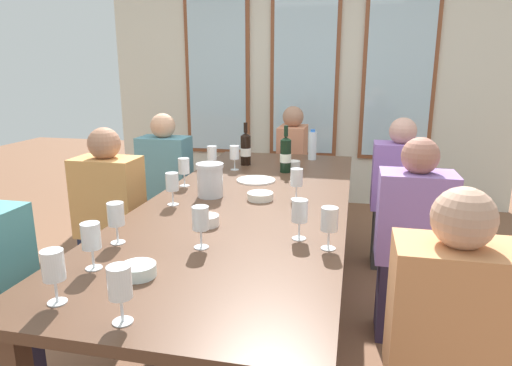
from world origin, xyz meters
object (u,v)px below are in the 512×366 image
at_px(wine_glass_6, 297,178).
at_px(seated_person_5, 412,247).
at_px(wine_glass_4, 235,154).
at_px(wine_glass_8, 300,212).
at_px(wine_bottle_0, 286,154).
at_px(seated_person_2, 166,188).
at_px(dining_table, 249,210).
at_px(wine_glass_3, 212,153).
at_px(water_bottle, 312,145).
at_px(wine_glass_0, 184,167).
at_px(wine_glass_11, 53,267).
at_px(seated_person_4, 111,223).
at_px(seated_person_6, 292,170).
at_px(wine_glass_1, 200,219).
at_px(wine_glass_7, 329,220).
at_px(wine_glass_9, 116,216).
at_px(wine_glass_2, 91,237).
at_px(wine_glass_5, 120,284).
at_px(white_plate_0, 256,180).
at_px(tasting_bowl_3, 260,196).
at_px(metal_pitcher, 210,180).
at_px(seated_person_1, 446,362).
at_px(tasting_bowl_1, 207,220).
at_px(tasting_bowl_2, 138,270).
at_px(tasting_bowl_0, 293,164).
at_px(wine_bottle_1, 246,149).
at_px(wine_glass_10, 172,183).
at_px(seated_person_3, 398,198).

xyz_separation_m(wine_glass_6, seated_person_5, (0.63, -0.02, -0.34)).
relative_size(wine_glass_4, wine_glass_8, 1.00).
relative_size(wine_bottle_0, seated_person_2, 0.29).
bearing_deg(dining_table, wine_glass_3, 122.69).
distance_m(water_bottle, wine_glass_0, 1.20).
distance_m(wine_glass_3, wine_glass_11, 1.88).
distance_m(seated_person_4, seated_person_6, 1.91).
relative_size(wine_glass_1, wine_glass_8, 1.00).
distance_m(wine_glass_7, wine_glass_9, 0.87).
bearing_deg(wine_glass_2, seated_person_2, 106.02).
bearing_deg(wine_glass_7, wine_glass_5, -128.84).
bearing_deg(seated_person_4, wine_glass_3, 53.39).
height_order(white_plate_0, wine_glass_4, wine_glass_4).
bearing_deg(seated_person_6, wine_glass_9, -98.94).
height_order(white_plate_0, wine_glass_3, wine_glass_3).
distance_m(tasting_bowl_3, water_bottle, 1.19).
xyz_separation_m(wine_glass_4, wine_glass_5, (0.20, -1.98, 0.00)).
bearing_deg(metal_pitcher, white_plate_0, 66.67).
height_order(wine_glass_6, seated_person_2, seated_person_2).
bearing_deg(wine_glass_0, white_plate_0, 28.59).
distance_m(wine_glass_0, seated_person_1, 1.79).
relative_size(seated_person_1, seated_person_6, 1.00).
relative_size(white_plate_0, tasting_bowl_1, 2.20).
bearing_deg(wine_glass_3, tasting_bowl_2, -81.03).
bearing_deg(seated_person_4, seated_person_6, 62.58).
height_order(wine_glass_0, seated_person_6, seated_person_6).
distance_m(tasting_bowl_0, seated_person_4, 1.32).
distance_m(seated_person_4, seated_person_5, 1.76).
bearing_deg(seated_person_5, seated_person_6, 117.42).
xyz_separation_m(wine_glass_4, seated_person_2, (-0.61, 0.17, -0.33)).
bearing_deg(wine_bottle_1, wine_glass_0, -107.86).
height_order(wine_bottle_0, wine_glass_6, wine_bottle_0).
distance_m(metal_pitcher, tasting_bowl_1, 0.49).
relative_size(tasting_bowl_3, wine_glass_9, 0.82).
height_order(white_plate_0, wine_glass_10, wine_glass_10).
bearing_deg(seated_person_3, white_plate_0, -149.54).
distance_m(wine_bottle_1, tasting_bowl_3, 0.93).
bearing_deg(tasting_bowl_2, dining_table, 80.81).
bearing_deg(wine_glass_3, seated_person_2, 154.22).
bearing_deg(tasting_bowl_1, tasting_bowl_3, 71.52).
height_order(wine_glass_4, seated_person_6, seated_person_6).
distance_m(white_plate_0, tasting_bowl_0, 0.48).
height_order(water_bottle, wine_glass_8, water_bottle).
bearing_deg(seated_person_3, tasting_bowl_0, -172.37).
height_order(wine_glass_2, seated_person_3, seated_person_3).
relative_size(tasting_bowl_1, wine_glass_0, 0.65).
xyz_separation_m(wine_glass_4, seated_person_4, (-0.61, -0.66, -0.33)).
relative_size(wine_glass_1, seated_person_6, 0.16).
xyz_separation_m(dining_table, wine_glass_8, (0.34, -0.52, 0.18)).
xyz_separation_m(wine_glass_1, wine_glass_5, (-0.04, -0.57, 0.00)).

